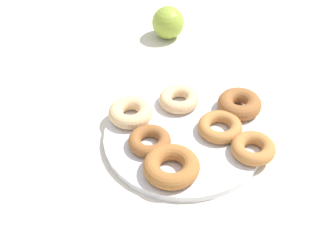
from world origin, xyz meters
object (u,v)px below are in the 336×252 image
donut_plate (184,137)px  donut_1 (220,127)px  donut_2 (131,112)px  donut_6 (253,148)px  donut_3 (150,141)px  donut_5 (179,99)px  apple (168,22)px  donut_4 (171,166)px  donut_0 (239,104)px

donut_plate → donut_1: donut_1 is taller
donut_2 → donut_6: donut_2 is taller
donut_1 → donut_6: bearing=-154.7°
donut_2 → donut_3: 0.08m
donut_5 → apple: bearing=-14.4°
donut_1 → donut_5: donut_5 is taller
donut_plate → donut_4: 0.10m
donut_4 → donut_6: 0.15m
donut_1 → apple: size_ratio=1.08×
donut_1 → apple: apple is taller
donut_3 → donut_0: bearing=-79.2°
donut_5 → donut_3: bearing=135.9°
donut_0 → donut_2: 0.21m
donut_2 → donut_3: (-0.08, -0.01, -0.00)m
donut_1 → donut_2: (0.09, 0.14, 0.00)m
donut_2 → donut_plate: bearing=-133.6°
donut_plate → donut_2: donut_2 is taller
donut_0 → donut_3: donut_0 is taller
donut_1 → donut_6: size_ratio=1.05×
donut_1 → apple: (0.35, -0.02, 0.01)m
donut_3 → donut_4: donut_4 is taller
donut_0 → donut_3: size_ratio=1.11×
donut_0 → donut_2: donut_0 is taller
donut_1 → apple: 0.35m
donut_1 → donut_3: (0.01, 0.13, -0.00)m
donut_plate → donut_6: 0.13m
donut_1 → donut_2: size_ratio=0.98×
donut_0 → donut_2: size_ratio=1.01×
donut_4 → donut_5: (0.16, -0.07, -0.00)m
apple → donut_6: bearing=-178.6°
donut_2 → donut_6: 0.23m
donut_4 → apple: 0.44m
donut_6 → apple: size_ratio=1.03×
donut_2 → donut_3: size_ratio=1.10×
donut_3 → donut_6: donut_6 is taller
donut_2 → donut_6: size_ratio=1.07×
donut_2 → apple: 0.31m
donut_6 → apple: 0.42m
donut_plate → donut_2: (0.07, 0.08, 0.02)m
donut_6 → donut_plate: bearing=49.7°
donut_0 → donut_1: donut_0 is taller
donut_plate → donut_3: size_ratio=3.85×
donut_4 → donut_6: size_ratio=1.22×
donut_0 → donut_2: bearing=77.4°
donut_4 → donut_6: bearing=-91.4°
donut_4 → apple: apple is taller
donut_2 → donut_5: (0.01, -0.10, -0.00)m
donut_1 → donut_3: 0.13m
donut_plate → donut_6: (-0.08, -0.10, 0.02)m
donut_0 → apple: 0.31m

